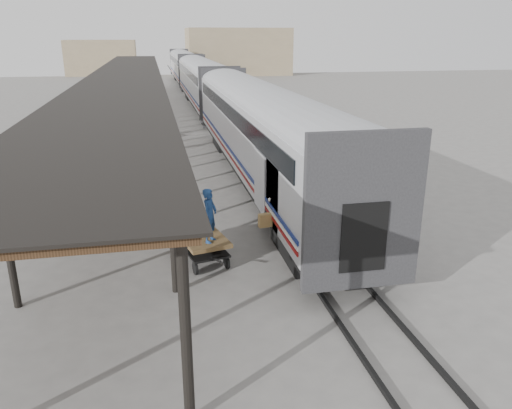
{
  "coord_description": "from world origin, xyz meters",
  "views": [
    {
      "loc": [
        -1.66,
        -14.54,
        6.74
      ],
      "look_at": [
        1.33,
        -0.0,
        1.7
      ],
      "focal_mm": 35.0,
      "sensor_mm": 36.0,
      "label": 1
    }
  ],
  "objects": [
    {
      "name": "ground",
      "position": [
        0.0,
        0.0,
        0.0
      ],
      "size": [
        160.0,
        160.0,
        0.0
      ],
      "primitive_type": "plane",
      "color": "slate",
      "rests_on": "ground"
    },
    {
      "name": "canopy",
      "position": [
        -3.4,
        24.0,
        4.0
      ],
      "size": [
        4.9,
        64.3,
        4.15
      ],
      "color": "#422B19",
      "rests_on": "ground"
    },
    {
      "name": "building_far",
      "position": [
        14.0,
        78.0,
        4.0
      ],
      "size": [
        18.0,
        10.0,
        8.0
      ],
      "primitive_type": "cube",
      "color": "tan",
      "rests_on": "ground"
    },
    {
      "name": "building_left",
      "position": [
        -10.0,
        82.0,
        3.0
      ],
      "size": [
        12.0,
        8.0,
        6.0
      ],
      "primitive_type": "cube",
      "color": "tan",
      "rests_on": "ground"
    },
    {
      "name": "luggage_tug",
      "position": [
        -2.42,
        19.71,
        0.6
      ],
      "size": [
        1.38,
        1.71,
        1.31
      ],
      "rotation": [
        0.0,
        0.0,
        0.38
      ],
      "color": "maroon",
      "rests_on": "ground"
    },
    {
      "name": "baggage_cart",
      "position": [
        -0.46,
        -0.03,
        0.65
      ],
      "size": [
        1.76,
        2.62,
        0.86
      ],
      "rotation": [
        0.0,
        0.0,
        0.23
      ],
      "color": "brown",
      "rests_on": "ground"
    },
    {
      "name": "rails",
      "position": [
        3.2,
        34.0,
        0.06
      ],
      "size": [
        1.54,
        150.0,
        0.12
      ],
      "color": "black",
      "rests_on": "ground"
    },
    {
      "name": "train",
      "position": [
        3.19,
        33.79,
        2.69
      ],
      "size": [
        3.45,
        76.01,
        4.01
      ],
      "color": "silver",
      "rests_on": "ground"
    },
    {
      "name": "porter",
      "position": [
        -0.21,
        -0.68,
        1.69
      ],
      "size": [
        0.64,
        0.72,
        1.65
      ],
      "primitive_type": "imported",
      "rotation": [
        0.0,
        0.0,
        1.05
      ],
      "color": "navy",
      "rests_on": "baggage_cart"
    },
    {
      "name": "pedestrian",
      "position": [
        -2.07,
        15.24,
        0.92
      ],
      "size": [
        1.14,
        0.63,
        1.84
      ],
      "primitive_type": "imported",
      "rotation": [
        0.0,
        0.0,
        2.97
      ],
      "color": "black",
      "rests_on": "ground"
    },
    {
      "name": "suitcase_stack",
      "position": [
        -0.65,
        0.32,
        1.07
      ],
      "size": [
        1.16,
        1.19,
        0.58
      ],
      "rotation": [
        0.0,
        0.0,
        0.23
      ],
      "color": "#313134",
      "rests_on": "baggage_cart"
    }
  ]
}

